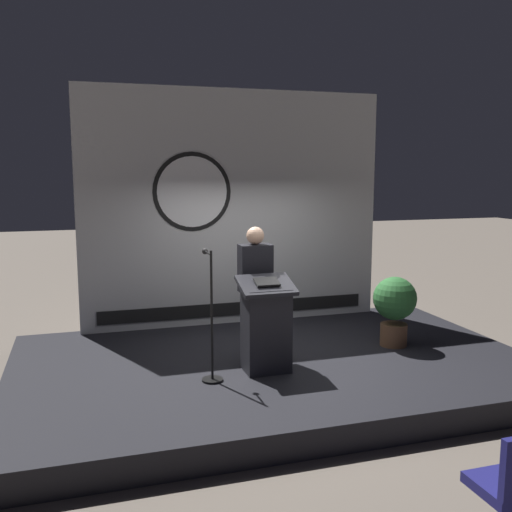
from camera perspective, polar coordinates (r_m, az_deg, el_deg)
The scene contains 7 objects.
ground_plane at distance 7.44m, azimuth 1.76°, elevation -12.31°, with size 40.00×40.00×0.00m, color #6B6056.
stage_platform at distance 7.39m, azimuth 1.77°, elevation -11.22°, with size 6.40×4.00×0.30m, color black.
banner_display at distance 8.73m, azimuth -2.22°, elevation 4.69°, with size 4.65×0.12×3.54m.
podium at distance 6.76m, azimuth 1.01°, elevation -6.98°, with size 0.64×0.49×1.12m.
speaker_person at distance 7.14m, azimuth -0.07°, elevation -3.58°, with size 0.40×0.26×1.66m.
microphone_stand at distance 6.49m, azimuth -4.48°, elevation -7.90°, with size 0.24×0.47×1.48m.
potted_plant at distance 7.92m, azimuth 13.62°, elevation -4.70°, with size 0.58×0.58×0.94m.
Camera 1 is at (-2.26, -6.57, 2.66)m, focal length 40.23 mm.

